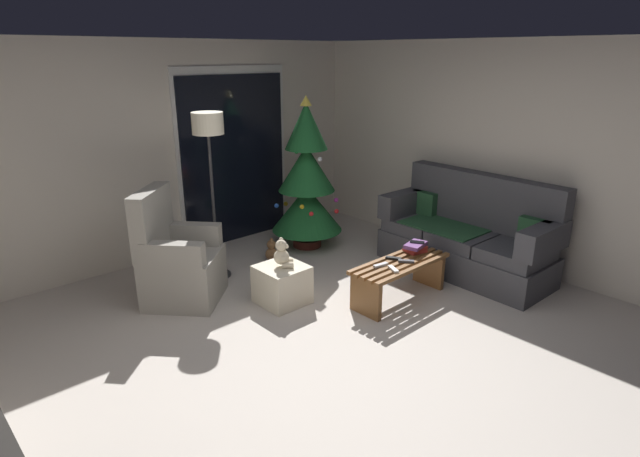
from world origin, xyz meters
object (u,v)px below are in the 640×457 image
Objects in this scene: book_stack at (415,247)px; christmas_tree at (307,182)px; remote_black at (393,258)px; floor_lamp at (209,140)px; coffee_table at (400,274)px; remote_graphite at (406,261)px; remote_white at (393,269)px; teddy_bear_cream at (282,255)px; armchair at (178,262)px; ottoman at (282,284)px; couch at (468,237)px; teddy_bear_chestnut_by_tree at (273,252)px; cell_phone at (417,242)px; remote_silver at (381,265)px.

christmas_tree reaches higher than book_stack.
remote_black is 0.55× the size of book_stack.
christmas_tree is 1.05× the size of floor_lamp.
coffee_table is 0.16m from remote_graphite.
coffee_table is 0.59× the size of christmas_tree.
remote_black is 0.14m from remote_graphite.
coffee_table is 0.27m from remote_white.
armchair is at bearing 134.06° from teddy_bear_cream.
ottoman is (-1.22, 0.67, -0.26)m from book_stack.
remote_graphite is 0.31m from book_stack.
couch reaches higher than remote_black.
teddy_bear_cream is 1.00× the size of teddy_bear_chestnut_by_tree.
armchair reaches higher than cell_phone.
christmas_tree is at bearing 1.38° from floor_lamp.
christmas_tree is 2.00m from armchair.
couch is at bearing -39.12° from floor_lamp.
cell_phone is 0.08× the size of floor_lamp.
couch is 0.83m from book_stack.
christmas_tree reaches higher than remote_white.
remote_black is 0.32m from book_stack.
couch is at bearing -154.17° from remote_white.
remote_white is 0.55× the size of teddy_bear_cream.
cell_phone reaches higher than remote_black.
couch is at bearing -7.43° from book_stack.
remote_silver is at bearing 148.69° from cell_phone.
couch is 2.18m from teddy_bear_cream.
couch reaches higher than coffee_table.
couch is 13.59× the size of cell_phone.
remote_white is at bearing -85.66° from teddy_bear_chestnut_by_tree.
remote_graphite is 0.08× the size of christmas_tree.
christmas_tree is 1.62m from teddy_bear_cream.
teddy_bear_cream is at bearing -82.26° from floor_lamp.
coffee_table is 2.50× the size of ottoman.
cell_phone is 2.37m from floor_lamp.
floor_lamp is (-0.80, 1.66, 1.09)m from remote_silver.
remote_white is 1.74m from teddy_bear_chestnut_by_tree.
teddy_bear_chestnut_by_tree is at bearing 82.03° from cell_phone.
coffee_table is 7.05× the size of remote_black.
book_stack is at bearing 11.12° from coffee_table.
book_stack reaches higher than teddy_bear_chestnut_by_tree.
armchair is at bearing -171.75° from christmas_tree.
coffee_table is 7.05× the size of remote_graphite.
remote_black is at bearing 144.04° from cell_phone.
christmas_tree is at bearing 8.25° from armchair.
ottoman is at bearing -63.72° from remote_black.
teddy_bear_chestnut_by_tree is (0.69, -0.10, -1.38)m from floor_lamp.
armchair is at bearing 112.70° from cell_phone.
floor_lamp reaches higher than armchair.
remote_silver is at bearing -20.96° from remote_black.
floor_lamp is at bearing 97.74° from teddy_bear_cream.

